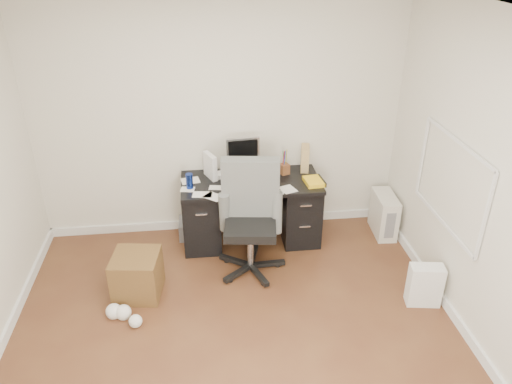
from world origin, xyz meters
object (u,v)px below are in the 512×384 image
at_px(keyboard, 241,184).
at_px(pc_tower, 384,214).
at_px(lcd_monitor, 243,157).
at_px(wicker_basket, 137,275).
at_px(desk, 251,209).
at_px(office_chair, 250,221).

xyz_separation_m(keyboard, pc_tower, (1.66, 0.05, -0.52)).
bearing_deg(pc_tower, lcd_monitor, 177.43).
bearing_deg(keyboard, wicker_basket, -151.37).
relative_size(keyboard, pc_tower, 0.85).
height_order(desk, keyboard, keyboard).
distance_m(office_chair, pc_tower, 1.73).
xyz_separation_m(lcd_monitor, wicker_basket, (-1.12, -0.95, -0.76)).
xyz_separation_m(lcd_monitor, pc_tower, (1.61, -0.17, -0.74)).
relative_size(lcd_monitor, keyboard, 1.12).
bearing_deg(keyboard, lcd_monitor, 73.26).
distance_m(desk, wicker_basket, 1.46).
bearing_deg(office_chair, lcd_monitor, 97.65).
xyz_separation_m(pc_tower, wicker_basket, (-2.74, -0.78, -0.02)).
bearing_deg(office_chair, pc_tower, 25.70).
height_order(lcd_monitor, office_chair, lcd_monitor).
height_order(keyboard, pc_tower, keyboard).
distance_m(lcd_monitor, wicker_basket, 1.66).
distance_m(desk, lcd_monitor, 0.60).
bearing_deg(office_chair, desk, 90.58).
bearing_deg(wicker_basket, office_chair, 12.75).
distance_m(desk, pc_tower, 1.55).
relative_size(office_chair, pc_tower, 2.43).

